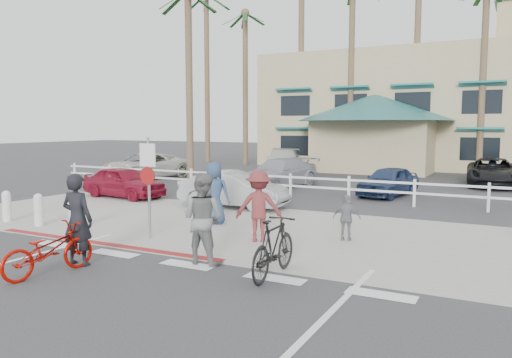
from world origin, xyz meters
The scene contains 33 objects.
ground centered at (0.00, 0.00, 0.00)m, with size 140.00×140.00×0.00m, color #333335.
bike_path centered at (0.00, -2.00, 0.00)m, with size 12.00×16.00×0.01m, color #333335.
sidewalk_plaza centered at (0.00, 4.50, 0.01)m, with size 22.00×7.00×0.01m, color gray.
cross_street centered at (0.00, 8.50, 0.00)m, with size 40.00×5.00×0.01m, color #333335.
parking_lot centered at (0.00, 18.00, 0.00)m, with size 50.00×16.00×0.01m, color #333335.
curb_red centered at (-3.00, 1.20, 0.01)m, with size 7.00×0.25×0.02m, color maroon.
rail_fence centered at (0.50, 10.50, 0.50)m, with size 29.40×0.16×1.00m, color silver, non-canonical shape.
building centered at (2.00, 31.00, 5.65)m, with size 28.00×16.00×11.30m, color tan, non-canonical shape.
sign_post centered at (-2.30, 2.20, 1.45)m, with size 0.50×0.10×2.90m, color gray, non-canonical shape.
bollard_0 centered at (-4.80, 2.00, 0.47)m, with size 0.26×0.26×0.95m, color silver, non-canonical shape.
bollard_1 centered at (-6.20, 2.00, 0.47)m, with size 0.26×0.26×0.95m, color silver, non-canonical shape.
bollard_2 centered at (-7.60, 2.00, 0.47)m, with size 0.26×0.26×0.95m, color silver, non-canonical shape.
palm_0 centered at (-16.00, 26.00, 7.50)m, with size 4.00×4.00×15.00m, color #183E1C, non-canonical shape.
palm_1 centered at (-12.00, 25.00, 6.50)m, with size 4.00×4.00×13.00m, color #183E1C, non-canonical shape.
palm_2 centered at (-8.00, 26.00, 8.00)m, with size 4.00×4.00×16.00m, color #183E1C, non-canonical shape.
palm_3 centered at (-4.00, 25.00, 7.00)m, with size 4.00×4.00×14.00m, color #183E1C, non-canonical shape.
palm_4 centered at (0.00, 26.00, 7.50)m, with size 4.00×4.00×15.00m, color #183E1C, non-canonical shape.
palm_5 centered at (4.00, 25.00, 6.50)m, with size 4.00×4.00×13.00m, color #183E1C, non-canonical shape.
palm_10 centered at (-10.00, 15.00, 6.00)m, with size 4.00×4.00×12.00m, color #183E1C, non-canonical shape.
bike_red centered at (-1.99, -1.19, 0.50)m, with size 0.66×1.89×0.99m, color #9A0B03.
rider_red centered at (-2.02, -0.42, 0.96)m, with size 0.70×0.46×1.92m, color black.
bike_black centered at (1.92, 0.72, 0.58)m, with size 0.54×1.93×1.16m, color black.
rider_black centered at (0.20, 0.88, 0.96)m, with size 0.93×0.73×1.92m, color slate.
pedestrian_a centered at (0.32, 3.21, 0.89)m, with size 1.15×0.66×1.79m, color maroon.
pedestrian_child centered at (2.24, 4.28, 0.59)m, with size 0.69×0.29×1.17m, color slate.
pedestrian_b centered at (-1.87, 4.61, 0.92)m, with size 0.90×0.58×1.84m, color navy.
car_white_sedan centered at (-2.89, 7.47, 0.64)m, with size 1.36×3.89×1.28m, color #949698.
car_red_compact centered at (-8.04, 7.56, 0.63)m, with size 1.49×3.70×1.26m, color maroon.
lot_car_0 centered at (-12.01, 13.53, 0.70)m, with size 2.34×5.07×1.41m, color beige.
lot_car_1 centered at (-3.93, 13.57, 0.67)m, with size 1.88×4.62×1.34m, color #989CA7.
lot_car_2 centered at (1.33, 12.91, 0.61)m, with size 1.45×3.59×1.22m, color navy.
lot_car_4 centered at (-6.37, 19.42, 0.75)m, with size 2.10×5.16×1.50m, color beige.
lot_car_5 centered at (5.00, 18.61, 0.67)m, with size 2.23×4.84×1.35m, color black.
Camera 1 is at (5.91, -7.68, 2.88)m, focal length 35.00 mm.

